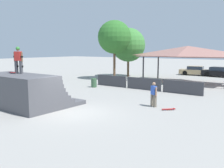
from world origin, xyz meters
TOP-DOWN VIEW (x-y plane):
  - ground_plane at (0.00, 0.00)m, footprint 160.00×160.00m
  - quarter_pipe_ramp at (-3.74, -0.66)m, footprint 5.40×4.36m
  - skater_on_deck at (-4.24, -0.59)m, footprint 0.74×0.37m
  - skateboard_on_deck at (-4.79, -0.74)m, footprint 0.80×0.37m
  - bystander_walking at (2.92, 4.13)m, footprint 0.59×0.40m
  - skateboard_on_ground at (4.09, 3.88)m, footprint 0.72×0.71m
  - barrier_fence at (-0.86, 9.55)m, footprint 10.51×0.12m
  - pavilion_shelter at (0.54, 16.36)m, footprint 10.07×4.34m
  - tree_beside_pavilion at (-7.86, 17.78)m, footprint 4.37×4.37m
  - tree_far_back at (-7.62, 14.38)m, footprint 3.94×3.94m
  - trash_bin at (-5.36, 7.99)m, footprint 0.52×0.52m
  - parked_car_tan at (-1.18, 24.68)m, footprint 4.58×2.32m
  - parked_car_black at (1.84, 24.50)m, footprint 4.21×1.98m

SIDE VIEW (x-z plane):
  - ground_plane at x=0.00m, z-range 0.00..0.00m
  - skateboard_on_ground at x=4.09m, z-range 0.01..0.10m
  - trash_bin at x=-5.36m, z-range 0.00..0.85m
  - barrier_fence at x=-0.86m, z-range 0.00..1.05m
  - parked_car_black at x=1.84m, z-range -0.04..1.24m
  - parked_car_tan at x=-1.18m, z-range -0.03..1.24m
  - bystander_walking at x=2.92m, z-range 0.09..1.64m
  - quarter_pipe_ramp at x=-3.74m, z-range -0.11..1.93m
  - skateboard_on_deck at x=-4.79m, z-range 2.05..2.14m
  - skater_on_deck at x=-4.24m, z-range 2.17..3.88m
  - pavilion_shelter at x=0.54m, z-range 1.37..5.30m
  - tree_beside_pavilion at x=-7.86m, z-range 0.97..7.29m
  - tree_far_back at x=-7.62m, z-range 1.50..8.48m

